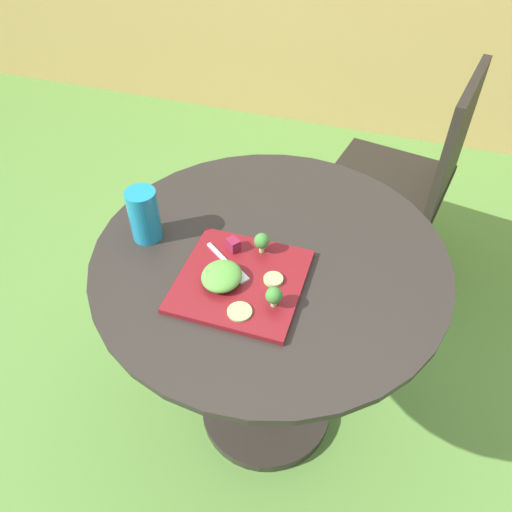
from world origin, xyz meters
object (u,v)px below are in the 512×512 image
object	(u,v)px
salad_plate	(241,281)
drinking_glass	(145,217)
patio_chair	(415,169)
fork	(230,266)

from	to	relation	value
salad_plate	drinking_glass	bearing A→B (deg)	163.84
patio_chair	drinking_glass	distance (m)	1.10
salad_plate	fork	distance (m)	0.05
patio_chair	salad_plate	distance (m)	1.03
salad_plate	drinking_glass	world-z (taller)	drinking_glass
patio_chair	fork	xyz separation A→B (m)	(-0.39, -0.91, 0.25)
patio_chair	fork	size ratio (longest dim) A/B	6.67
salad_plate	drinking_glass	distance (m)	0.29
salad_plate	drinking_glass	xyz separation A→B (m)	(-0.27, 0.08, 0.05)
drinking_glass	fork	bearing A→B (deg)	-12.10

